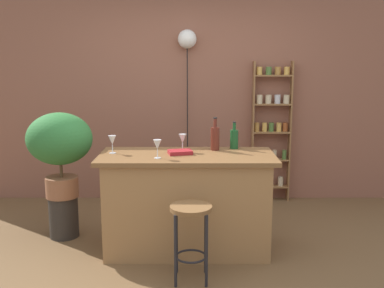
{
  "coord_description": "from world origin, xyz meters",
  "views": [
    {
      "loc": [
        0.05,
        -3.77,
        1.8
      ],
      "look_at": [
        0.05,
        0.55,
        0.96
      ],
      "focal_mm": 43.05,
      "sensor_mm": 36.0,
      "label": 1
    }
  ],
  "objects": [
    {
      "name": "plant_stool",
      "position": [
        -1.24,
        0.62,
        0.21
      ],
      "size": [
        0.29,
        0.29,
        0.42
      ],
      "primitive_type": "cylinder",
      "color": "#2D2823",
      "rests_on": "ground"
    },
    {
      "name": "kitchen_counter",
      "position": [
        0.0,
        0.3,
        0.46
      ],
      "size": [
        1.6,
        0.7,
        0.92
      ],
      "color": "#9E7042",
      "rests_on": "ground"
    },
    {
      "name": "bar_stool",
      "position": [
        0.04,
        -0.29,
        0.47
      ],
      "size": [
        0.34,
        0.34,
        0.63
      ],
      "color": "black",
      "rests_on": "ground"
    },
    {
      "name": "cookbook",
      "position": [
        -0.06,
        0.32,
        0.93
      ],
      "size": [
        0.24,
        0.19,
        0.03
      ],
      "primitive_type": "cube",
      "rotation": [
        0.0,
        0.0,
        0.22
      ],
      "color": "maroon",
      "rests_on": "kitchen_counter"
    },
    {
      "name": "pendant_globe_light",
      "position": [
        -0.01,
        1.84,
        1.97
      ],
      "size": [
        0.23,
        0.23,
        2.1
      ],
      "color": "black",
      "rests_on": "ground"
    },
    {
      "name": "wine_glass_center",
      "position": [
        -0.26,
        0.15,
        1.03
      ],
      "size": [
        0.07,
        0.07,
        0.16
      ],
      "color": "silver",
      "rests_on": "kitchen_counter"
    },
    {
      "name": "bottle_soda_blue",
      "position": [
        0.26,
        0.5,
        1.03
      ],
      "size": [
        0.08,
        0.08,
        0.31
      ],
      "color": "#5B2319",
      "rests_on": "kitchen_counter"
    },
    {
      "name": "back_wall",
      "position": [
        0.0,
        1.95,
        1.4
      ],
      "size": [
        6.4,
        0.1,
        2.8
      ],
      "primitive_type": "cube",
      "color": "#8C5642",
      "rests_on": "ground"
    },
    {
      "name": "potted_plant",
      "position": [
        -1.24,
        0.62,
        0.95
      ],
      "size": [
        0.64,
        0.57,
        0.84
      ],
      "color": "#935B3D",
      "rests_on": "plant_stool"
    },
    {
      "name": "ground",
      "position": [
        0.0,
        0.0,
        0.0
      ],
      "size": [
        12.0,
        12.0,
        0.0
      ],
      "primitive_type": "plane",
      "color": "brown"
    },
    {
      "name": "spice_shelf",
      "position": [
        1.02,
        1.82,
        0.92
      ],
      "size": [
        0.48,
        0.12,
        1.73
      ],
      "color": "olive",
      "rests_on": "ground"
    },
    {
      "name": "bottle_olive_oil",
      "position": [
        0.45,
        0.57,
        1.01
      ],
      "size": [
        0.08,
        0.08,
        0.26
      ],
      "color": "#194C23",
      "rests_on": "kitchen_counter"
    },
    {
      "name": "wine_glass_left",
      "position": [
        -0.04,
        0.44,
        1.03
      ],
      "size": [
        0.07,
        0.07,
        0.16
      ],
      "color": "silver",
      "rests_on": "kitchen_counter"
    },
    {
      "name": "wine_glass_right",
      "position": [
        -0.68,
        0.35,
        1.03
      ],
      "size": [
        0.07,
        0.07,
        0.16
      ],
      "color": "silver",
      "rests_on": "kitchen_counter"
    }
  ]
}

